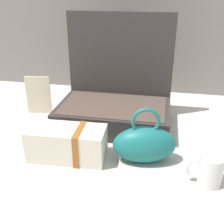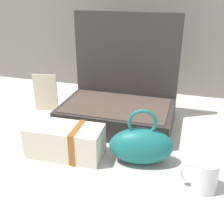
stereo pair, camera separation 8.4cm
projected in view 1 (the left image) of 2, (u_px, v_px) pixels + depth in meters
ground_plane at (118, 140)px, 1.06m from camera, size 6.00×6.00×0.00m
open_suitcase at (115, 100)px, 1.16m from camera, size 0.45×0.30×0.44m
teal_pouch_handbag at (144, 144)px, 0.91m from camera, size 0.22×0.14×0.19m
cream_toiletry_bag at (68, 143)px, 0.93m from camera, size 0.26×0.13×0.11m
coffee_mug at (210, 170)px, 0.81m from camera, size 0.11×0.07×0.09m
info_card_left at (38, 95)px, 1.24m from camera, size 0.11×0.02×0.17m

